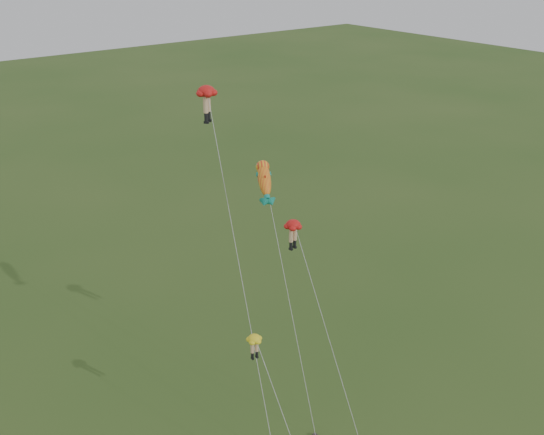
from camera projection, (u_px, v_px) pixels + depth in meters
legs_kite_red_high at (207, 99)px, 41.31m from camera, size 5.69×14.71×20.41m
legs_kite_red_mid at (295, 232)px, 39.40m from camera, size 1.65×8.99×12.89m
legs_kite_yellow at (257, 348)px, 34.54m from camera, size 1.07×6.16×9.00m
fish_kite at (265, 180)px, 37.70m from camera, size 2.02×7.93×17.08m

